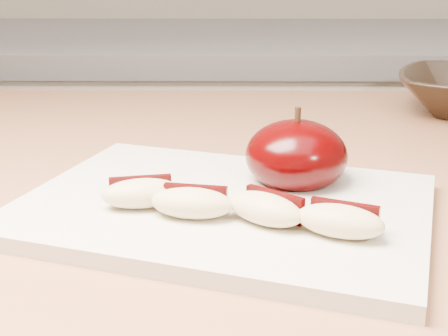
{
  "coord_description": "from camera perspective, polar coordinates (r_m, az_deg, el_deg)",
  "views": [
    {
      "loc": [
        0.02,
        -0.07,
        1.08
      ],
      "look_at": [
        0.02,
        0.36,
        0.94
      ],
      "focal_mm": 50.0,
      "sensor_mm": 36.0,
      "label": 1
    }
  ],
  "objects": [
    {
      "name": "cutting_board",
      "position": [
        0.46,
        -0.0,
        -3.61
      ],
      "size": [
        0.35,
        0.3,
        0.01
      ],
      "primitive_type": "cube",
      "rotation": [
        0.0,
        0.0,
        -0.32
      ],
      "color": "beige",
      "rests_on": "island_counter"
    },
    {
      "name": "apple_wedge_d",
      "position": [
        0.41,
        10.61,
        -4.73
      ],
      "size": [
        0.06,
        0.05,
        0.02
      ],
      "rotation": [
        0.0,
        0.0,
        -0.4
      ],
      "color": "beige",
      "rests_on": "cutting_board"
    },
    {
      "name": "apple_wedge_a",
      "position": [
        0.45,
        -7.55,
        -2.26
      ],
      "size": [
        0.06,
        0.04,
        0.02
      ],
      "rotation": [
        0.0,
        0.0,
        0.2
      ],
      "color": "beige",
      "rests_on": "cutting_board"
    },
    {
      "name": "back_cabinet",
      "position": [
        1.41,
        -0.34,
        -7.04
      ],
      "size": [
        2.4,
        0.62,
        0.94
      ],
      "color": "silver",
      "rests_on": "ground"
    },
    {
      "name": "apple_wedge_c",
      "position": [
        0.42,
        3.84,
        -3.69
      ],
      "size": [
        0.06,
        0.06,
        0.02
      ],
      "rotation": [
        0.0,
        0.0,
        -0.66
      ],
      "color": "beige",
      "rests_on": "cutting_board"
    },
    {
      "name": "apple_wedge_b",
      "position": [
        0.43,
        -2.92,
        -3.16
      ],
      "size": [
        0.06,
        0.04,
        0.02
      ],
      "rotation": [
        0.0,
        0.0,
        -0.17
      ],
      "color": "beige",
      "rests_on": "cutting_board"
    },
    {
      "name": "apple_half",
      "position": [
        0.5,
        6.62,
        1.12
      ],
      "size": [
        0.09,
        0.09,
        0.07
      ],
      "rotation": [
        0.0,
        0.0,
        0.17
      ],
      "color": "black",
      "rests_on": "cutting_board"
    }
  ]
}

